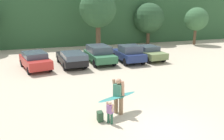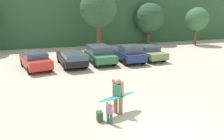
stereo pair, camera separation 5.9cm
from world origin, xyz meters
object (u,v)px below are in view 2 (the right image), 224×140
parked_car_olive_green (148,52)px  backpack_dropped (100,116)px  parked_car_red (35,60)px  person_child (110,111)px  person_adult (118,94)px  surfboard_teal (117,97)px  parked_car_black (72,58)px  parked_car_navy (129,54)px  parked_car_forest_green (99,54)px

parked_car_olive_green → backpack_dropped: (-7.80, -10.78, -0.50)m
parked_car_red → backpack_dropped: parked_car_red is taller
person_child → backpack_dropped: (-0.37, 0.35, -0.36)m
person_adult → surfboard_teal: person_adult is taller
person_adult → backpack_dropped: size_ratio=3.94×
parked_car_olive_green → surfboard_teal: (-6.80, -10.32, 0.16)m
surfboard_teal → backpack_dropped: 1.27m
parked_car_olive_green → surfboard_teal: bearing=141.9°
parked_car_black → parked_car_red: bearing=86.0°
parked_car_black → parked_car_navy: parked_car_navy is taller
parked_car_navy → surfboard_teal: bearing=153.1°
backpack_dropped → surfboard_teal: bearing=24.6°
parked_car_navy → backpack_dropped: size_ratio=8.83×
parked_car_red → backpack_dropped: (2.77, -10.44, -0.54)m
parked_car_forest_green → person_child: bearing=164.7°
backpack_dropped → parked_car_olive_green: bearing=54.1°
parked_car_forest_green → person_child: (-2.51, -11.29, -0.27)m
parked_car_black → parked_car_olive_green: size_ratio=1.14×
person_adult → backpack_dropped: bearing=-10.2°
parked_car_black → person_child: (0.10, -10.80, -0.15)m
parked_car_forest_green → surfboard_teal: (-1.89, -10.49, 0.03)m
parked_car_navy → person_child: size_ratio=3.81×
person_adult → parked_car_olive_green: bearing=-157.5°
parked_car_forest_green → parked_car_navy: size_ratio=1.14×
parked_car_black → parked_car_olive_green: parked_car_olive_green is taller
parked_car_red → person_adult: bearing=-172.0°
person_adult → parked_car_red: bearing=-103.3°
surfboard_teal → person_child: bearing=31.3°
parked_car_red → person_adult: (3.82, -9.97, 0.24)m
parked_car_red → person_child: size_ratio=4.37×
parked_car_navy → surfboard_teal: size_ratio=1.74×
parked_car_red → parked_car_black: size_ratio=0.91×
parked_car_forest_green → parked_car_olive_green: parked_car_forest_green is taller
parked_car_navy → person_child: bearing=152.0°
parked_car_forest_green → person_child: size_ratio=4.35×
parked_car_forest_green → person_adult: bearing=167.4°
person_adult → parked_car_navy: bearing=-149.0°
parked_car_olive_green → parked_car_navy: bearing=98.4°
parked_car_navy → person_adult: 10.78m
parked_car_black → parked_car_navy: bearing=-96.4°
parked_car_red → parked_car_olive_green: 10.57m
parked_car_olive_green → parked_car_black: bearing=87.7°
parked_car_navy → parked_car_red: bearing=86.9°
parked_car_red → parked_car_forest_green: (5.65, 0.51, 0.09)m
person_adult → backpack_dropped: person_adult is taller
person_adult → person_child: bearing=15.7°
backpack_dropped → person_adult: bearing=24.1°
parked_car_forest_green → backpack_dropped: 11.34m
parked_car_olive_green → person_adult: size_ratio=2.47×
parked_car_black → parked_car_navy: 5.29m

